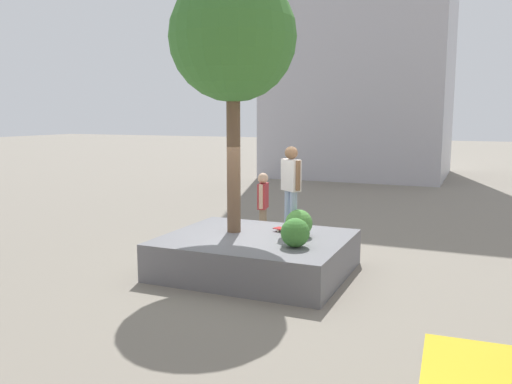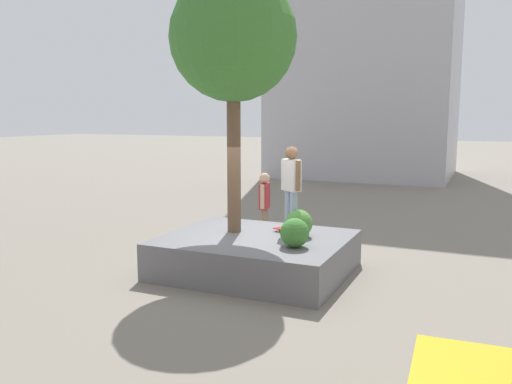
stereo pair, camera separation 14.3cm
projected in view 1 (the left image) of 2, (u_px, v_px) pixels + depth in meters
name	position (u px, v px, depth m)	size (l,w,h in m)	color
ground_plane	(252.00, 270.00, 10.72)	(120.00, 120.00, 0.00)	gray
planter_ledge	(256.00, 254.00, 10.51)	(3.57, 2.99, 0.73)	slate
plaza_tree	(233.00, 39.00, 10.34)	(2.54, 2.54, 5.19)	brown
boxwood_shrub	(299.00, 223.00, 10.42)	(0.55, 0.55, 0.55)	#4C8C3D
hedge_clump	(295.00, 233.00, 9.60)	(0.54, 0.54, 0.54)	#3D7A33
skateboard	(291.00, 231.00, 10.73)	(0.82, 0.48, 0.07)	#A51E1E
skateboarder	(291.00, 182.00, 10.58)	(0.49, 0.43, 1.71)	#8C9EB7
pedestrian_crossing	(263.00, 201.00, 13.16)	(0.27, 0.57, 1.71)	#847056
plaza_lowrise_south	(364.00, 2.00, 26.75)	(8.74, 7.46, 17.76)	#B2B2BC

